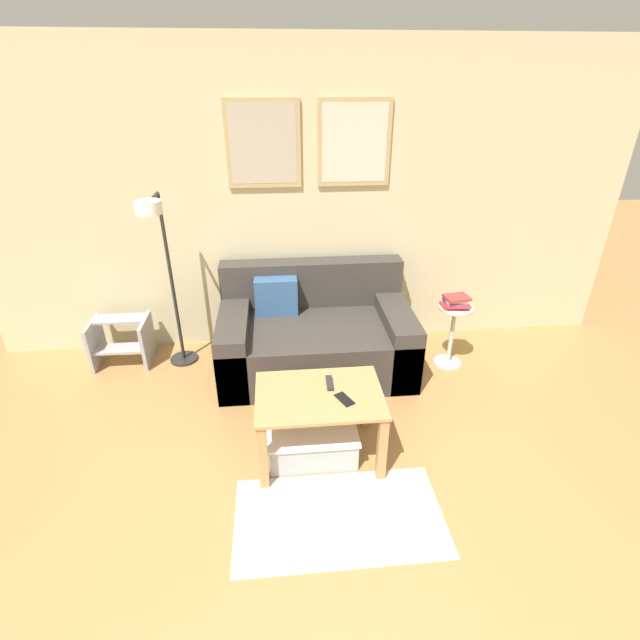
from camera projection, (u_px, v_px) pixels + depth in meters
The scene contains 11 objects.
wall_back at pixel (308, 204), 3.93m from camera, with size 5.60×0.09×2.55m.
area_rug at pixel (339, 517), 2.67m from camera, with size 1.20×0.65×0.01m, color #C1B299.
couch at pixel (315, 336), 3.96m from camera, with size 1.58×0.97×0.84m.
coffee_table at pixel (319, 408), 2.95m from camera, with size 0.80×0.56×0.49m.
storage_bin at pixel (312, 443), 3.05m from camera, with size 0.59×0.36×0.22m.
floor_lamp at pixel (163, 261), 3.52m from camera, with size 0.24×0.53×1.49m.
side_table at pixel (452, 331), 3.95m from camera, with size 0.28×0.28×0.55m.
book_stack at pixel (456, 302), 3.82m from camera, with size 0.23×0.18×0.10m.
remote_control at pixel (330, 383), 2.98m from camera, with size 0.04×0.15×0.02m, color #232328.
cell_phone at pixel (344, 399), 2.84m from camera, with size 0.07×0.14×0.01m, color black.
step_stool at pixel (121, 340), 4.03m from camera, with size 0.47×0.38×0.40m.
Camera 1 is at (-0.27, -0.91, 2.25)m, focal length 26.00 mm.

